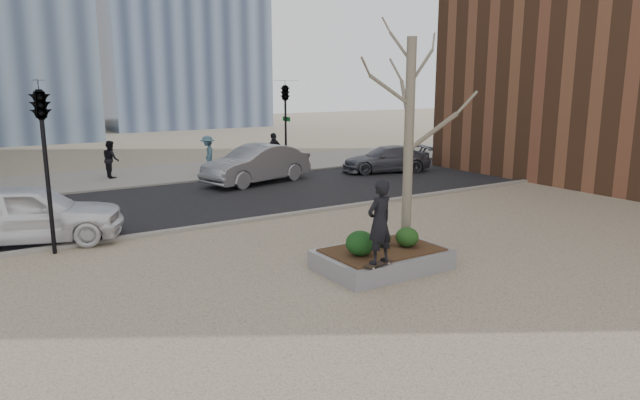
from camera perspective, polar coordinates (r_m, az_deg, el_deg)
ground at (r=13.42m, az=2.81°, el=-7.59°), size 120.00×120.00×0.00m
street at (r=22.05m, az=-12.36°, el=-0.08°), size 60.00×8.00×0.02m
far_sidewalk at (r=28.63m, az=-17.25°, el=2.37°), size 60.00×6.00×0.02m
planter at (r=13.92m, az=6.20°, el=-5.94°), size 3.00×2.00×0.45m
planter_mulch at (r=13.85m, az=6.23°, el=-4.98°), size 2.70×1.70×0.04m
sycamore_tree at (r=14.15m, az=8.97°, el=8.99°), size 2.80×2.80×6.60m
shrub_left at (r=13.24m, az=4.05°, el=-4.33°), size 0.68×0.68×0.58m
shrub_middle at (r=14.01m, az=6.09°, el=-3.79°), size 0.49×0.49×0.42m
shrub_right at (r=14.06m, az=8.71°, el=-3.68°), size 0.56×0.56×0.48m
skateboard at (r=12.71m, az=5.88°, el=-6.44°), size 0.80×0.35×0.08m
skateboarder at (r=12.44m, az=5.97°, el=-2.21°), size 0.74×0.54×1.86m
police_car at (r=17.74m, az=-27.02°, el=-1.19°), size 5.28×3.46×1.67m
car_silver at (r=25.32m, az=-6.37°, el=3.58°), size 5.34×2.96×1.67m
car_third at (r=28.46m, az=6.62°, el=4.08°), size 4.73×3.01×1.27m
pedestrian_a at (r=28.26m, az=-20.18°, el=3.86°), size 0.69×0.87×1.73m
pedestrian_b at (r=28.45m, az=-11.15°, el=4.51°), size 1.03×1.34×1.83m
pedestrian_c at (r=28.95m, az=-4.61°, el=4.86°), size 1.19×0.81×1.88m
traffic_light_near at (r=16.17m, az=-25.67°, el=2.81°), size 0.60×2.48×4.50m
traffic_light_far at (r=28.58m, az=-3.46°, el=7.39°), size 0.60×2.48×4.50m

